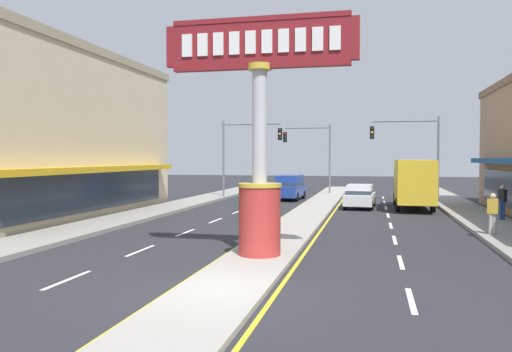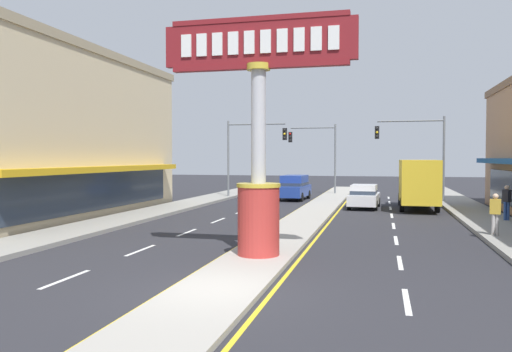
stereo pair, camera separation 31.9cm
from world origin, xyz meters
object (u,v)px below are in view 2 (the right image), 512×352
Objects in this scene: district_sign at (259,147)px; traffic_light_median_far at (318,147)px; traffic_light_right_side at (418,144)px; box_truck_far_right_lane at (418,183)px; sedan_near_left_lane at (364,196)px; pedestrian_far_side at (495,212)px; pedestrian_near_kerb at (507,200)px; traffic_light_left_side at (249,145)px; storefront_left at (25,134)px; suv_near_right_lane at (294,187)px.

district_sign reaches higher than traffic_light_median_far.
traffic_light_right_side is at bearing 74.23° from district_sign.
box_truck_far_right_lane is 1.57× the size of sedan_near_left_lane.
box_truck_far_right_lane is at bearing 100.70° from pedestrian_far_side.
traffic_light_left_side is at bearing 143.88° from pedestrian_near_kerb.
pedestrian_far_side reaches higher than sedan_near_left_lane.
storefront_left reaches higher than pedestrian_near_kerb.
traffic_light_median_far is 3.59× the size of pedestrian_near_kerb.
sedan_near_left_lane is 2.65× the size of pedestrian_far_side.
district_sign is at bearing -108.97° from box_truck_far_right_lane.
suv_near_right_lane is 10.44m from box_truck_far_right_lane.
storefront_left reaches higher than district_sign.
sedan_near_left_lane is (-3.30, 0.09, -0.91)m from box_truck_far_right_lane.
pedestrian_far_side is (-1.60, -5.41, -0.04)m from pedestrian_near_kerb.
sedan_near_left_lane is 9.42m from pedestrian_near_kerb.
suv_near_right_lane is at bearing 49.66° from storefront_left.
district_sign is at bearing -74.76° from traffic_light_left_side.
pedestrian_far_side is (14.56, -17.21, -3.13)m from traffic_light_left_side.
traffic_light_median_far is 1.41× the size of sedan_near_left_lane.
district_sign is 1.22× the size of traffic_light_right_side.
storefront_left is 4.51× the size of sedan_near_left_lane.
storefront_left is at bearing -130.34° from suv_near_right_lane.
suv_near_right_lane reaches higher than sedan_near_left_lane.
traffic_light_left_side is 7.60m from traffic_light_median_far.
storefront_left is at bearing -121.08° from traffic_light_left_side.
traffic_light_left_side is 0.90× the size of box_truck_far_right_lane.
traffic_light_median_far is at bearing 122.83° from pedestrian_near_kerb.
traffic_light_right_side is (6.33, 22.43, 0.65)m from district_sign.
pedestrian_far_side is at bearing -49.76° from traffic_light_left_side.
district_sign is 18.69m from box_truck_far_right_lane.
traffic_light_right_side is at bearing 52.97° from sedan_near_left_lane.
box_truck_far_right_lane reaches higher than pedestrian_far_side.
box_truck_far_right_lane is at bearing 23.22° from storefront_left.
traffic_light_median_far is at bearing 51.75° from traffic_light_left_side.
storefront_left is at bearing -156.78° from box_truck_far_right_lane.
pedestrian_near_kerb is (9.82, 11.46, -2.44)m from district_sign.
box_truck_far_right_lane reaches higher than pedestrian_near_kerb.
box_truck_far_right_lane is at bearing 121.70° from pedestrian_near_kerb.
traffic_light_right_side reaches higher than box_truck_far_right_lane.
pedestrian_near_kerb reaches higher than suv_near_right_lane.
district_sign reaches higher than suv_near_right_lane.
traffic_light_right_side is at bearing -3.73° from traffic_light_left_side.
pedestrian_far_side is at bearing -106.47° from pedestrian_near_kerb.
pedestrian_near_kerb is 1.04× the size of pedestrian_far_side.
suv_near_right_lane is (-2.75, 23.18, -2.61)m from district_sign.
traffic_light_left_side is at bearing 58.92° from storefront_left.
traffic_light_median_far is 25.37m from pedestrian_far_side.
pedestrian_near_kerb is (11.46, -17.76, -3.03)m from traffic_light_median_far.
box_truck_far_right_lane is at bearing 71.03° from district_sign.
sedan_near_left_lane is 2.54× the size of pedestrian_near_kerb.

